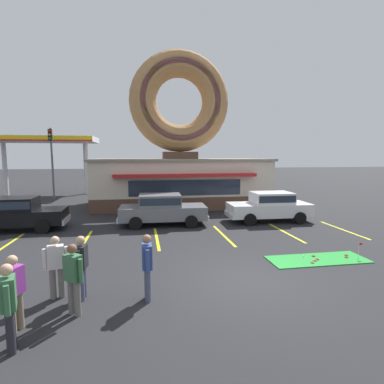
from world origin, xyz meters
TOP-DOWN VIEW (x-y plane):
  - ground_plane at (0.00, 0.00)m, footprint 160.00×160.00m
  - donut_shop_building at (-0.02, 13.94)m, footprint 12.30×6.75m
  - putting_mat at (3.12, 1.33)m, footprint 3.42×1.22m
  - mini_donut_near_left at (3.14, 1.61)m, footprint 0.13×0.13m
  - mini_donut_near_right at (2.93, 1.18)m, footprint 0.13×0.13m
  - mini_donut_mid_left at (3.08, 1.27)m, footprint 0.13×0.13m
  - mini_donut_mid_centre at (2.74, 1.02)m, footprint 0.13×0.13m
  - mini_donut_mid_right at (4.21, 1.30)m, footprint 0.13×0.13m
  - mini_donut_far_left at (4.34, 1.48)m, footprint 0.13×0.13m
  - golf_ball at (2.75, 1.62)m, footprint 0.04×0.04m
  - putting_flag_pin at (4.62, 1.20)m, footprint 0.13×0.01m
  - car_white at (4.08, 7.42)m, footprint 4.60×2.06m
  - car_black at (-8.80, 7.53)m, footprint 4.61×2.08m
  - car_grey at (-1.79, 7.54)m, footprint 4.62×2.11m
  - pedestrian_blue_sweater_man at (-4.96, -0.11)m, footprint 0.58×0.32m
  - pedestrian_hooded_kid at (-2.72, -0.59)m, footprint 0.25×0.60m
  - pedestrian_leather_jacket_man at (-4.36, -1.01)m, footprint 0.48×0.43m
  - pedestrian_clipboard_woman at (-4.32, -0.25)m, footprint 0.27×0.59m
  - pedestrian_beanie_man at (-5.22, -2.16)m, footprint 0.34×0.57m
  - pedestrian_crossing_woman at (-5.40, -1.48)m, footprint 0.37×0.55m
  - trash_bin at (6.13, 11.22)m, footprint 0.57×0.57m
  - traffic_light_pole at (-9.95, 18.25)m, footprint 0.28×0.47m
  - gas_station_canopy at (-11.40, 21.62)m, footprint 9.00×4.46m
  - parking_stripe_far_left at (-8.20, 5.00)m, footprint 0.12×3.60m
  - parking_stripe_left at (-5.20, 5.00)m, footprint 0.12×3.60m
  - parking_stripe_mid_left at (-2.20, 5.00)m, footprint 0.12×3.60m
  - parking_stripe_centre at (0.80, 5.00)m, footprint 0.12×3.60m
  - parking_stripe_mid_right at (3.80, 5.00)m, footprint 0.12×3.60m
  - parking_stripe_right at (6.80, 5.00)m, footprint 0.12×3.60m

SIDE VIEW (x-z plane):
  - ground_plane at x=0.00m, z-range 0.00..0.00m
  - parking_stripe_far_left at x=-8.20m, z-range 0.00..0.01m
  - parking_stripe_left at x=-5.20m, z-range 0.00..0.01m
  - parking_stripe_mid_left at x=-2.20m, z-range 0.00..0.01m
  - parking_stripe_centre at x=0.80m, z-range 0.00..0.01m
  - parking_stripe_mid_right at x=3.80m, z-range 0.00..0.01m
  - parking_stripe_right at x=6.80m, z-range 0.00..0.01m
  - putting_mat at x=3.12m, z-range 0.00..0.03m
  - mini_donut_near_left at x=3.14m, z-range 0.03..0.07m
  - mini_donut_near_right at x=2.93m, z-range 0.03..0.07m
  - mini_donut_mid_left at x=3.08m, z-range 0.03..0.07m
  - mini_donut_mid_centre at x=2.74m, z-range 0.03..0.07m
  - mini_donut_mid_right at x=4.21m, z-range 0.03..0.07m
  - mini_donut_far_left at x=4.34m, z-range 0.03..0.07m
  - golf_ball at x=2.75m, z-range 0.03..0.07m
  - putting_flag_pin at x=4.62m, z-range 0.16..0.71m
  - trash_bin at x=6.13m, z-range 0.01..0.99m
  - car_white at x=4.08m, z-range 0.07..1.67m
  - car_black at x=-8.80m, z-range 0.07..1.67m
  - car_grey at x=-1.79m, z-range 0.07..1.67m
  - pedestrian_blue_sweater_man at x=-4.96m, z-range 0.08..1.68m
  - pedestrian_crossing_woman at x=-5.40m, z-range 0.08..1.68m
  - pedestrian_clipboard_woman at x=-4.32m, z-range 0.08..1.70m
  - pedestrian_leather_jacket_man at x=-4.36m, z-range 0.09..1.72m
  - pedestrian_beanie_man at x=-5.22m, z-range 0.09..1.75m
  - pedestrian_hooded_kid at x=-2.72m, z-range 0.09..1.76m
  - traffic_light_pole at x=-9.95m, z-range 0.81..6.61m
  - donut_shop_building at x=-0.02m, z-range -1.74..9.22m
  - gas_station_canopy at x=-11.40m, z-range 2.21..7.51m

